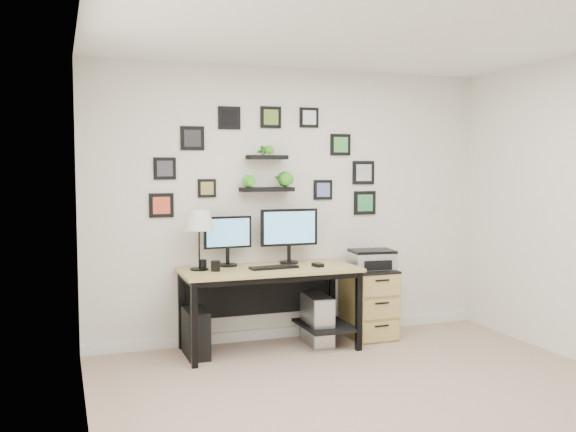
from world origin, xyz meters
name	(u,v)px	position (x,y,z in m)	size (l,w,h in m)	color
room	(294,331)	(0.00, 1.98, 0.05)	(4.00, 4.00, 4.00)	tan
desk	(272,281)	(-0.33, 1.67, 0.63)	(1.60, 0.70, 0.75)	tan
monitor_left	(228,237)	(-0.69, 1.86, 1.02)	(0.45, 0.19, 0.46)	black
monitor_right	(289,231)	(-0.11, 1.83, 1.06)	(0.56, 0.18, 0.52)	black
keyboard	(274,267)	(-0.34, 1.59, 0.76)	(0.43, 0.14, 0.02)	black
mouse	(318,265)	(0.07, 1.55, 0.77)	(0.07, 0.11, 0.03)	black
table_lamp	(199,222)	(-0.98, 1.73, 1.18)	(0.26, 0.26, 0.54)	black
mug	(216,266)	(-0.86, 1.62, 0.80)	(0.08, 0.08, 0.09)	black
pen_cup	(203,264)	(-0.95, 1.75, 0.79)	(0.07, 0.07, 0.09)	black
pc_tower_black	(196,333)	(-1.04, 1.65, 0.21)	(0.18, 0.41, 0.41)	black
pc_tower_grey	(317,319)	(0.12, 1.68, 0.23)	(0.24, 0.48, 0.46)	gray
file_cabinet	(369,303)	(0.69, 1.72, 0.34)	(0.43, 0.53, 0.67)	tan
printer	(372,259)	(0.72, 1.73, 0.76)	(0.44, 0.37, 0.18)	silver
wall_decor	(270,167)	(-0.26, 1.93, 1.66)	(2.26, 0.18, 1.05)	black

